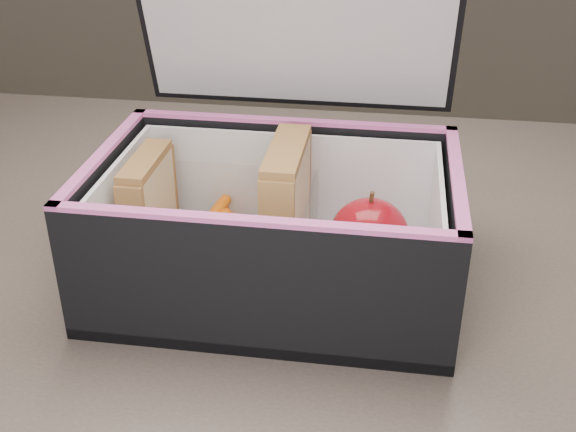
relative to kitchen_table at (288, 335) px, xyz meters
name	(u,v)px	position (x,y,z in m)	size (l,w,h in m)	color
kitchen_table	(288,335)	(0.00, 0.00, 0.00)	(1.20, 0.80, 0.75)	#66574E
lunch_bag	(275,217)	(0.00, -0.04, 0.16)	(0.30, 0.26, 0.30)	black
plastic_tub	(218,226)	(-0.06, -0.03, 0.14)	(0.16, 0.12, 0.07)	white
sandwich_left	(149,206)	(-0.12, -0.03, 0.15)	(0.02, 0.08, 0.09)	beige
sandwich_right	(287,207)	(0.00, -0.03, 0.16)	(0.03, 0.10, 0.11)	beige
carrot_sticks	(215,239)	(-0.06, -0.03, 0.12)	(0.05, 0.14, 0.03)	#E04000
paper_napkin	(374,269)	(0.08, -0.03, 0.11)	(0.08, 0.08, 0.01)	white
red_apple	(369,234)	(0.08, -0.03, 0.14)	(0.09, 0.09, 0.07)	maroon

